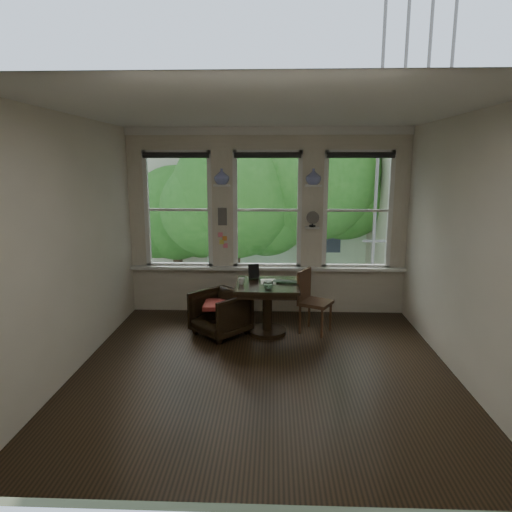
{
  "coord_description": "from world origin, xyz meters",
  "views": [
    {
      "loc": [
        0.1,
        -5.15,
        2.44
      ],
      "look_at": [
        -0.13,
        0.9,
        1.21
      ],
      "focal_mm": 32.0,
      "sensor_mm": 36.0,
      "label": 1
    }
  ],
  "objects_px": {
    "table": "(267,309)",
    "mug": "(241,281)",
    "armchair_left": "(220,313)",
    "laptop": "(284,283)",
    "side_chair_right": "(316,302)"
  },
  "relations": [
    {
      "from": "mug",
      "to": "table",
      "type": "bearing_deg",
      "value": 6.49
    },
    {
      "from": "armchair_left",
      "to": "laptop",
      "type": "height_order",
      "value": "laptop"
    },
    {
      "from": "table",
      "to": "laptop",
      "type": "relative_size",
      "value": 2.57
    },
    {
      "from": "table",
      "to": "side_chair_right",
      "type": "relative_size",
      "value": 0.98
    },
    {
      "from": "armchair_left",
      "to": "side_chair_right",
      "type": "distance_m",
      "value": 1.4
    },
    {
      "from": "armchair_left",
      "to": "laptop",
      "type": "distance_m",
      "value": 1.03
    },
    {
      "from": "table",
      "to": "side_chair_right",
      "type": "height_order",
      "value": "side_chair_right"
    },
    {
      "from": "table",
      "to": "mug",
      "type": "height_order",
      "value": "mug"
    },
    {
      "from": "table",
      "to": "laptop",
      "type": "distance_m",
      "value": 0.46
    },
    {
      "from": "side_chair_right",
      "to": "laptop",
      "type": "height_order",
      "value": "side_chair_right"
    },
    {
      "from": "side_chair_right",
      "to": "mug",
      "type": "xyz_separation_m",
      "value": [
        -1.07,
        -0.12,
        0.34
      ]
    },
    {
      "from": "armchair_left",
      "to": "table",
      "type": "bearing_deg",
      "value": 48.92
    },
    {
      "from": "table",
      "to": "mug",
      "type": "bearing_deg",
      "value": -173.51
    },
    {
      "from": "table",
      "to": "armchair_left",
      "type": "xyz_separation_m",
      "value": [
        -0.68,
        -0.07,
        -0.06
      ]
    },
    {
      "from": "laptop",
      "to": "armchair_left",
      "type": "bearing_deg",
      "value": -164.72
    }
  ]
}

